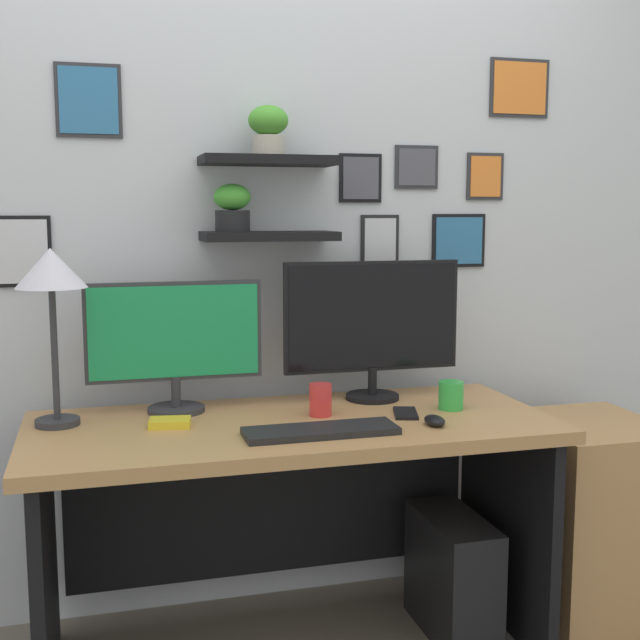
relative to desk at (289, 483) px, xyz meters
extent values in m
cube|color=silver|center=(0.00, 0.39, 0.81)|extent=(4.40, 0.04, 2.70)
cube|color=black|center=(0.00, 0.27, 0.76)|extent=(0.44, 0.20, 0.03)
cube|color=black|center=(0.00, 0.27, 1.01)|extent=(0.44, 0.20, 0.03)
cylinder|color=#B2A899|center=(0.00, 0.27, 1.05)|extent=(0.11, 0.11, 0.07)
ellipsoid|color=#499C31|center=(0.00, 0.27, 1.13)|extent=(0.13, 0.13, 0.10)
cylinder|color=black|center=(-0.12, 0.27, 0.81)|extent=(0.11, 0.11, 0.07)
ellipsoid|color=green|center=(-0.12, 0.27, 0.89)|extent=(0.12, 0.12, 0.09)
cube|color=#2D2D33|center=(-0.56, 0.36, 1.19)|extent=(0.21, 0.02, 0.23)
cube|color=teal|center=(-0.56, 0.35, 1.19)|extent=(0.18, 0.00, 0.21)
cube|color=#2D2D33|center=(0.83, 0.36, 0.97)|extent=(0.14, 0.02, 0.17)
cube|color=orange|center=(0.83, 0.35, 0.97)|extent=(0.12, 0.00, 0.15)
cube|color=#2D2D33|center=(0.56, 0.36, 1.00)|extent=(0.16, 0.02, 0.15)
cube|color=#4C4C56|center=(0.56, 0.35, 1.00)|extent=(0.14, 0.00, 0.13)
cube|color=black|center=(0.73, 0.36, 0.73)|extent=(0.21, 0.02, 0.19)
cube|color=teal|center=(0.73, 0.35, 0.73)|extent=(0.18, 0.00, 0.17)
cube|color=black|center=(0.35, 0.36, 0.96)|extent=(0.15, 0.02, 0.17)
cube|color=#4C4C56|center=(0.35, 0.35, 0.96)|extent=(0.13, 0.00, 0.15)
cube|color=black|center=(0.42, 0.36, 0.71)|extent=(0.14, 0.02, 0.23)
cube|color=silver|center=(0.42, 0.35, 0.71)|extent=(0.12, 0.00, 0.21)
cube|color=black|center=(-0.80, 0.36, 0.71)|extent=(0.22, 0.02, 0.23)
cube|color=silver|center=(-0.80, 0.35, 0.71)|extent=(0.20, 0.00, 0.20)
cube|color=#2D2D33|center=(0.96, 0.36, 1.29)|extent=(0.23, 0.02, 0.21)
cube|color=orange|center=(0.96, 0.35, 1.29)|extent=(0.21, 0.00, 0.18)
cube|color=tan|center=(0.00, -0.05, 0.19)|extent=(1.58, 0.68, 0.04)
cube|color=black|center=(-0.73, -0.05, -0.18)|extent=(0.04, 0.62, 0.71)
cube|color=black|center=(0.73, -0.05, -0.18)|extent=(0.04, 0.62, 0.71)
cube|color=black|center=(0.00, 0.25, -0.15)|extent=(1.38, 0.02, 0.50)
cylinder|color=#2D2D33|center=(-0.33, 0.16, 0.22)|extent=(0.18, 0.18, 0.02)
cylinder|color=#2D2D33|center=(-0.33, 0.16, 0.28)|extent=(0.03, 0.03, 0.10)
cube|color=#2D2D33|center=(-0.33, 0.17, 0.47)|extent=(0.55, 0.02, 0.31)
cube|color=#198C4C|center=(-0.33, 0.15, 0.47)|extent=(0.53, 0.00, 0.29)
cylinder|color=black|center=(0.33, 0.16, 0.22)|extent=(0.18, 0.18, 0.02)
cylinder|color=black|center=(0.33, 0.16, 0.27)|extent=(0.03, 0.03, 0.09)
cube|color=black|center=(0.33, 0.17, 0.49)|extent=(0.60, 0.02, 0.37)
cube|color=black|center=(0.33, 0.15, 0.49)|extent=(0.58, 0.00, 0.34)
cube|color=black|center=(0.04, -0.22, 0.22)|extent=(0.44, 0.14, 0.02)
ellipsoid|color=black|center=(0.39, -0.22, 0.23)|extent=(0.06, 0.09, 0.03)
cylinder|color=#2D2D33|center=(-0.68, 0.08, 0.22)|extent=(0.13, 0.13, 0.02)
cylinder|color=#2D2D33|center=(-0.68, 0.08, 0.43)|extent=(0.02, 0.02, 0.39)
cone|color=silver|center=(-0.68, 0.08, 0.68)|extent=(0.21, 0.21, 0.12)
cube|color=black|center=(0.36, -0.07, 0.22)|extent=(0.11, 0.15, 0.01)
cylinder|color=green|center=(0.52, -0.05, 0.26)|extent=(0.08, 0.08, 0.09)
cylinder|color=red|center=(0.10, -0.01, 0.26)|extent=(0.07, 0.07, 0.10)
cube|color=yellow|center=(-0.36, -0.02, 0.22)|extent=(0.13, 0.10, 0.02)
cube|color=tan|center=(1.06, -0.03, -0.20)|extent=(0.44, 0.50, 0.67)
cube|color=black|center=(0.53, -0.07, -0.34)|extent=(0.18, 0.40, 0.40)
camera|label=1|loc=(-0.56, -2.39, 0.84)|focal=45.82mm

